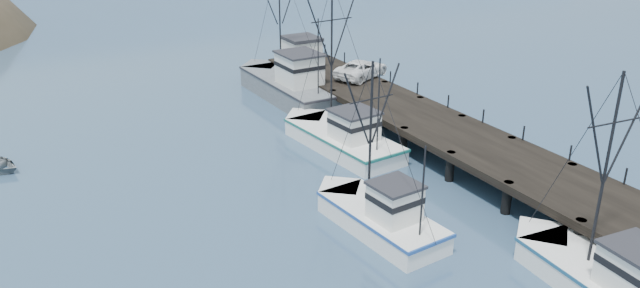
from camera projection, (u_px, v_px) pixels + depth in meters
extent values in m
cube|color=black|center=(434.00, 125.00, 44.72)|extent=(6.00, 44.00, 0.50)
cylinder|color=black|center=(578.00, 237.00, 31.69)|extent=(0.56, 0.56, 2.00)
cylinder|color=black|center=(507.00, 198.00, 35.74)|extent=(0.56, 0.56, 2.00)
cylinder|color=black|center=(570.00, 179.00, 38.07)|extent=(0.56, 0.56, 2.00)
cylinder|color=black|center=(450.00, 166.00, 39.79)|extent=(0.56, 0.56, 2.00)
cylinder|color=black|center=(510.00, 151.00, 42.12)|extent=(0.56, 0.56, 2.00)
cylinder|color=black|center=(404.00, 141.00, 43.84)|extent=(0.56, 0.56, 2.00)
cylinder|color=black|center=(461.00, 128.00, 46.17)|extent=(0.56, 0.56, 2.00)
cylinder|color=black|center=(365.00, 120.00, 47.89)|extent=(0.56, 0.56, 2.00)
cylinder|color=black|center=(419.00, 109.00, 50.22)|extent=(0.56, 0.56, 2.00)
cylinder|color=black|center=(333.00, 102.00, 51.94)|extent=(0.56, 0.56, 2.00)
cylinder|color=black|center=(384.00, 93.00, 54.27)|extent=(0.56, 0.56, 2.00)
cylinder|color=black|center=(305.00, 86.00, 55.99)|extent=(0.56, 0.56, 2.00)
cylinder|color=black|center=(354.00, 79.00, 58.32)|extent=(0.56, 0.56, 2.00)
cylinder|color=black|center=(281.00, 73.00, 60.05)|extent=(0.56, 0.56, 2.00)
cylinder|color=black|center=(328.00, 66.00, 62.37)|extent=(0.56, 0.56, 2.00)
cube|color=white|center=(541.00, 244.00, 32.09)|extent=(3.37, 3.37, 1.60)
cube|color=navy|center=(611.00, 277.00, 28.18)|extent=(4.14, 9.12, 0.18)
cube|color=silver|center=(636.00, 269.00, 26.85)|extent=(2.55, 2.62, 1.90)
cube|color=#26262B|center=(640.00, 249.00, 26.46)|extent=(2.77, 2.86, 0.16)
cylinder|color=black|center=(605.00, 171.00, 27.53)|extent=(0.14, 0.14, 9.17)
cube|color=white|center=(381.00, 224.00, 34.01)|extent=(3.81, 8.02, 1.60)
cube|color=white|center=(340.00, 197.00, 36.99)|extent=(3.13, 3.13, 1.60)
cube|color=#204896|center=(382.00, 213.00, 33.74)|extent=(3.89, 8.23, 0.18)
cube|color=silver|center=(395.00, 203.00, 32.58)|extent=(2.38, 2.38, 1.90)
cube|color=#26262B|center=(396.00, 185.00, 32.19)|extent=(2.58, 2.59, 0.16)
cylinder|color=black|center=(370.00, 135.00, 33.10)|extent=(0.14, 0.14, 8.07)
cylinder|color=black|center=(423.00, 192.00, 30.50)|extent=(0.10, 0.10, 4.84)
cube|color=white|center=(343.00, 143.00, 44.85)|extent=(4.71, 10.11, 1.60)
cube|color=white|center=(306.00, 124.00, 48.58)|extent=(3.75, 3.75, 1.60)
cube|color=#175C54|center=(343.00, 134.00, 44.59)|extent=(4.81, 10.36, 0.18)
cube|color=silver|center=(354.00, 126.00, 43.24)|extent=(2.89, 3.01, 1.90)
cube|color=#26262B|center=(355.00, 112.00, 42.85)|extent=(3.14, 3.28, 0.16)
cylinder|color=black|center=(332.00, 57.00, 43.72)|extent=(0.14, 0.14, 10.45)
cylinder|color=black|center=(378.00, 105.00, 40.50)|extent=(0.10, 0.10, 6.27)
cube|color=slate|center=(291.00, 91.00, 55.46)|extent=(4.62, 12.53, 2.20)
cube|color=slate|center=(261.00, 75.00, 60.42)|extent=(4.31, 4.31, 2.20)
cube|color=black|center=(291.00, 80.00, 55.09)|extent=(4.72, 12.85, 0.18)
cube|color=silver|center=(299.00, 69.00, 53.28)|extent=(3.10, 3.58, 2.60)
cube|color=#26262B|center=(299.00, 53.00, 52.76)|extent=(3.37, 3.90, 0.16)
cylinder|color=black|center=(280.00, 17.00, 54.63)|extent=(0.14, 0.14, 10.30)
cylinder|color=black|center=(318.00, 57.00, 50.06)|extent=(0.10, 0.10, 6.18)
cube|color=silver|center=(302.00, 53.00, 58.15)|extent=(2.80, 3.00, 2.50)
cube|color=#26262B|center=(302.00, 38.00, 57.62)|extent=(3.00, 3.20, 0.30)
imported|color=white|center=(361.00, 69.00, 54.77)|extent=(6.24, 4.66, 1.57)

